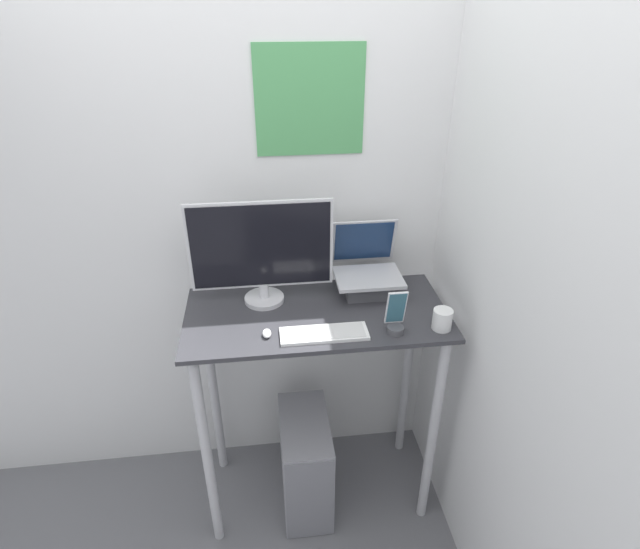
% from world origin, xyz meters
% --- Properties ---
extents(ground_plane, '(12.00, 12.00, 0.00)m').
position_xyz_m(ground_plane, '(0.00, 0.00, 0.00)').
color(ground_plane, slate).
extents(wall_back, '(6.00, 0.06, 2.60)m').
position_xyz_m(wall_back, '(0.00, 0.61, 1.30)').
color(wall_back, silver).
rests_on(wall_back, ground_plane).
extents(wall_side_right, '(0.05, 6.00, 2.60)m').
position_xyz_m(wall_side_right, '(0.63, 0.00, 1.30)').
color(wall_side_right, silver).
rests_on(wall_side_right, ground_plane).
extents(desk, '(1.10, 0.53, 1.10)m').
position_xyz_m(desk, '(0.00, 0.26, 0.85)').
color(desk, '#333338').
rests_on(desk, ground_plane).
extents(laptop, '(0.29, 0.27, 0.30)m').
position_xyz_m(laptop, '(0.24, 0.41, 1.18)').
color(laptop, '#4C4C51').
rests_on(laptop, desk).
extents(monitor, '(0.59, 0.17, 0.46)m').
position_xyz_m(monitor, '(-0.21, 0.38, 1.33)').
color(monitor, silver).
rests_on(monitor, desk).
extents(keyboard, '(0.34, 0.11, 0.02)m').
position_xyz_m(keyboard, '(0.01, 0.10, 1.11)').
color(keyboard, white).
rests_on(keyboard, desk).
extents(mouse, '(0.03, 0.06, 0.03)m').
position_xyz_m(mouse, '(-0.21, 0.12, 1.11)').
color(mouse, white).
rests_on(mouse, desk).
extents(cell_phone, '(0.08, 0.07, 0.18)m').
position_xyz_m(cell_phone, '(0.29, 0.09, 1.16)').
color(cell_phone, '#4C4C51').
rests_on(cell_phone, desk).
extents(computer_tower, '(0.23, 0.44, 0.52)m').
position_xyz_m(computer_tower, '(-0.06, 0.21, 0.26)').
color(computer_tower, gray).
rests_on(computer_tower, ground_plane).
extents(mug, '(0.08, 0.08, 0.08)m').
position_xyz_m(mug, '(0.48, 0.09, 1.14)').
color(mug, white).
rests_on(mug, desk).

